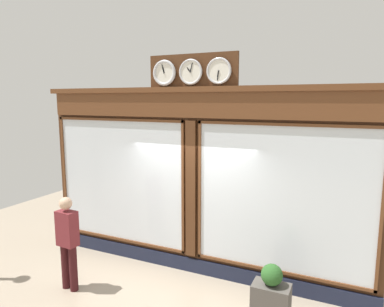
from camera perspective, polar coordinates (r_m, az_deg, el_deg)
shop_facade at (r=6.67m, az=0.46°, el=-4.44°), size 6.75×0.42×4.16m
pedestrian at (r=6.58m, az=-19.85°, el=-13.19°), size 0.38×0.25×1.69m
planter_box at (r=5.80m, az=12.89°, el=-23.00°), size 0.56×0.36×0.60m
planter_shrub at (r=5.58m, az=13.06°, el=-18.96°), size 0.32×0.32×0.32m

